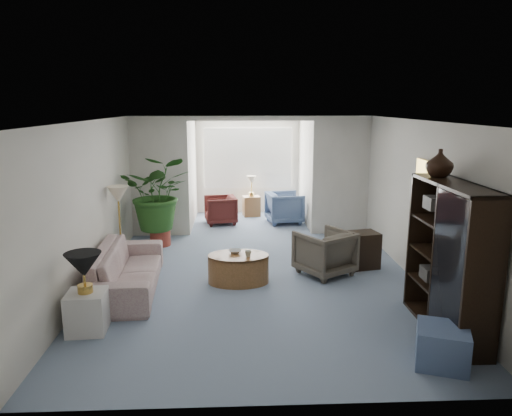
{
  "coord_description": "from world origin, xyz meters",
  "views": [
    {
      "loc": [
        -0.34,
        -6.98,
        2.74
      ],
      "look_at": [
        0.0,
        0.6,
        1.1
      ],
      "focal_mm": 33.88,
      "sensor_mm": 36.0,
      "label": 1
    }
  ],
  "objects_px": {
    "ottoman": "(442,346)",
    "sunroom_chair_blue": "(285,208)",
    "floor_lamp": "(118,194)",
    "side_table_dark": "(362,250)",
    "sunroom_table": "(251,206)",
    "table_lamp": "(83,265)",
    "wingback_chair": "(325,252)",
    "framed_picture": "(426,176)",
    "coffee_table": "(238,269)",
    "sofa": "(127,269)",
    "coffee_bowl": "(235,251)",
    "cabinet_urn": "(440,163)",
    "end_table": "(87,312)",
    "plant_pot": "(160,237)",
    "sunroom_chair_maroon": "(220,210)",
    "entertainment_cabinet": "(450,259)",
    "coffee_cup": "(248,254)"
  },
  "relations": [
    {
      "from": "ottoman",
      "to": "sunroom_chair_blue",
      "type": "relative_size",
      "value": 0.66
    },
    {
      "from": "floor_lamp",
      "to": "side_table_dark",
      "type": "distance_m",
      "value": 4.24
    },
    {
      "from": "sunroom_table",
      "to": "table_lamp",
      "type": "bearing_deg",
      "value": -109.94
    },
    {
      "from": "ottoman",
      "to": "sunroom_table",
      "type": "relative_size",
      "value": 1.06
    },
    {
      "from": "wingback_chair",
      "to": "side_table_dark",
      "type": "xyz_separation_m",
      "value": [
        0.7,
        0.3,
        -0.06
      ]
    },
    {
      "from": "framed_picture",
      "to": "coffee_table",
      "type": "relative_size",
      "value": 0.53
    },
    {
      "from": "ottoman",
      "to": "sunroom_table",
      "type": "bearing_deg",
      "value": 104.07
    },
    {
      "from": "sofa",
      "to": "sunroom_chair_blue",
      "type": "height_order",
      "value": "sunroom_chair_blue"
    },
    {
      "from": "coffee_bowl",
      "to": "ottoman",
      "type": "height_order",
      "value": "coffee_bowl"
    },
    {
      "from": "table_lamp",
      "to": "framed_picture",
      "type": "bearing_deg",
      "value": 15.69
    },
    {
      "from": "framed_picture",
      "to": "coffee_bowl",
      "type": "relative_size",
      "value": 2.51
    },
    {
      "from": "sofa",
      "to": "coffee_bowl",
      "type": "bearing_deg",
      "value": -82.07
    },
    {
      "from": "floor_lamp",
      "to": "coffee_table",
      "type": "height_order",
      "value": "floor_lamp"
    },
    {
      "from": "sofa",
      "to": "coffee_table",
      "type": "xyz_separation_m",
      "value": [
        1.66,
        0.23,
        -0.1
      ]
    },
    {
      "from": "side_table_dark",
      "to": "cabinet_urn",
      "type": "distance_m",
      "value": 2.57
    },
    {
      "from": "end_table",
      "to": "plant_pot",
      "type": "distance_m",
      "value": 3.7
    },
    {
      "from": "coffee_bowl",
      "to": "sofa",
      "type": "bearing_deg",
      "value": -168.47
    },
    {
      "from": "end_table",
      "to": "sunroom_chair_maroon",
      "type": "relative_size",
      "value": 0.71
    },
    {
      "from": "coffee_table",
      "to": "entertainment_cabinet",
      "type": "xyz_separation_m",
      "value": [
        2.52,
        -1.75,
        0.7
      ]
    },
    {
      "from": "sunroom_chair_blue",
      "to": "sunroom_chair_maroon",
      "type": "xyz_separation_m",
      "value": [
        -1.5,
        0.0,
        -0.04
      ]
    },
    {
      "from": "plant_pot",
      "to": "coffee_table",
      "type": "bearing_deg",
      "value": -54.09
    },
    {
      "from": "ottoman",
      "to": "sofa",
      "type": "bearing_deg",
      "value": 148.86
    },
    {
      "from": "plant_pot",
      "to": "sunroom_table",
      "type": "relative_size",
      "value": 0.8
    },
    {
      "from": "framed_picture",
      "to": "sunroom_chair_blue",
      "type": "bearing_deg",
      "value": 111.7
    },
    {
      "from": "coffee_cup",
      "to": "entertainment_cabinet",
      "type": "distance_m",
      "value": 2.92
    },
    {
      "from": "floor_lamp",
      "to": "plant_pot",
      "type": "relative_size",
      "value": 0.9
    },
    {
      "from": "floor_lamp",
      "to": "entertainment_cabinet",
      "type": "xyz_separation_m",
      "value": [
        4.53,
        -2.66,
        -0.33
      ]
    },
    {
      "from": "coffee_table",
      "to": "end_table",
      "type": "bearing_deg",
      "value": -139.74
    },
    {
      "from": "sofa",
      "to": "sunroom_chair_maroon",
      "type": "bearing_deg",
      "value": -21.15
    },
    {
      "from": "cabinet_urn",
      "to": "ottoman",
      "type": "relative_size",
      "value": 0.66
    },
    {
      "from": "table_lamp",
      "to": "coffee_bowl",
      "type": "xyz_separation_m",
      "value": [
        1.81,
        1.68,
        -0.38
      ]
    },
    {
      "from": "framed_picture",
      "to": "end_table",
      "type": "bearing_deg",
      "value": -164.31
    },
    {
      "from": "sofa",
      "to": "ottoman",
      "type": "height_order",
      "value": "sofa"
    },
    {
      "from": "wingback_chair",
      "to": "sunroom_table",
      "type": "height_order",
      "value": "wingback_chair"
    },
    {
      "from": "coffee_bowl",
      "to": "sunroom_chair_maroon",
      "type": "height_order",
      "value": "sunroom_chair_maroon"
    },
    {
      "from": "coffee_bowl",
      "to": "coffee_cup",
      "type": "relative_size",
      "value": 1.96
    },
    {
      "from": "coffee_table",
      "to": "plant_pot",
      "type": "height_order",
      "value": "coffee_table"
    },
    {
      "from": "side_table_dark",
      "to": "end_table",
      "type": "bearing_deg",
      "value": -151.01
    },
    {
      "from": "coffee_table",
      "to": "sunroom_table",
      "type": "xyz_separation_m",
      "value": [
        0.37,
        4.58,
        0.02
      ]
    },
    {
      "from": "end_table",
      "to": "cabinet_urn",
      "type": "distance_m",
      "value": 4.74
    },
    {
      "from": "sofa",
      "to": "side_table_dark",
      "type": "distance_m",
      "value": 3.87
    },
    {
      "from": "end_table",
      "to": "side_table_dark",
      "type": "bearing_deg",
      "value": 28.99
    },
    {
      "from": "entertainment_cabinet",
      "to": "coffee_cup",
      "type": "bearing_deg",
      "value": 145.23
    },
    {
      "from": "side_table_dark",
      "to": "sunroom_chair_blue",
      "type": "bearing_deg",
      "value": 107.26
    },
    {
      "from": "wingback_chair",
      "to": "floor_lamp",
      "type": "bearing_deg",
      "value": -42.02
    },
    {
      "from": "entertainment_cabinet",
      "to": "sunroom_table",
      "type": "distance_m",
      "value": 6.72
    },
    {
      "from": "floor_lamp",
      "to": "sunroom_table",
      "type": "height_order",
      "value": "floor_lamp"
    },
    {
      "from": "cabinet_urn",
      "to": "sunroom_table",
      "type": "height_order",
      "value": "cabinet_urn"
    },
    {
      "from": "sunroom_table",
      "to": "framed_picture",
      "type": "bearing_deg",
      "value": -63.85
    },
    {
      "from": "sofa",
      "to": "coffee_table",
      "type": "relative_size",
      "value": 2.36
    }
  ]
}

